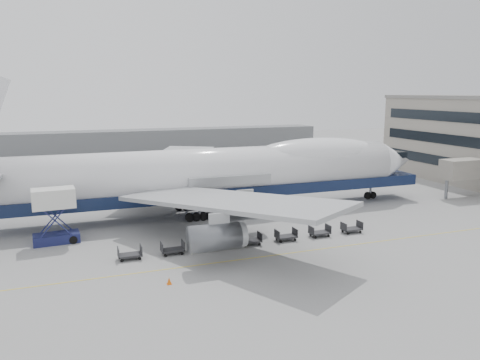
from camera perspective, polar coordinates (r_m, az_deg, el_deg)
name	(u,v)px	position (r m, az deg, el deg)	size (l,w,h in m)	color
ground	(247,239)	(52.92, 0.87, -7.16)	(260.00, 260.00, 0.00)	gray
apron_line	(269,256)	(47.67, 3.51, -9.22)	(60.00, 0.15, 0.01)	gold
hangar	(104,145)	(117.93, -16.23, 4.08)	(110.00, 8.00, 7.00)	slate
airliner	(219,172)	(62.80, -2.52, 0.97)	(67.00, 55.30, 19.98)	white
catering_truck	(55,212)	(54.42, -21.67, -3.68)	(4.91, 3.56, 6.05)	#1A1F50
traffic_cone	(169,281)	(41.41, -8.64, -12.06)	(0.42, 0.42, 0.62)	#E55E0C
dolly_0	(130,254)	(47.77, -13.27, -8.79)	(2.30, 1.35, 1.30)	#2D2D30
dolly_1	(172,249)	(48.40, -8.23, -8.34)	(2.30, 1.35, 1.30)	#2D2D30
dolly_2	(213,244)	(49.39, -3.37, -7.85)	(2.30, 1.35, 1.30)	#2D2D30
dolly_3	(250,240)	(50.72, 1.26, -7.34)	(2.30, 1.35, 1.30)	#2D2D30
dolly_4	(286,236)	(52.36, 5.62, -6.80)	(2.30, 1.35, 1.30)	#2D2D30
dolly_5	(320,232)	(54.28, 9.68, -6.27)	(2.30, 1.35, 1.30)	#2D2D30
dolly_6	(352,228)	(56.46, 13.44, -5.75)	(2.30, 1.35, 1.30)	#2D2D30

